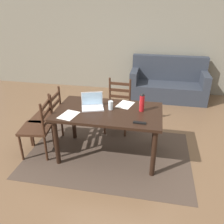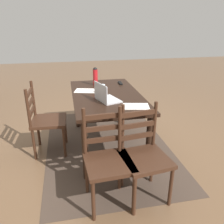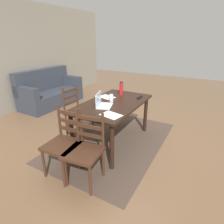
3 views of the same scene
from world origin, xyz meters
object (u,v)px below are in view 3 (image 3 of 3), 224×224
(chair_far_head, at_px, (77,110))
(laptop, at_px, (102,103))
(chair_left_near, at_px, (85,150))
(couch, at_px, (50,92))
(drinking_glass, at_px, (111,98))
(water_bottle, at_px, (121,88))
(chair_left_far, at_px, (64,143))
(tv_remote, at_px, (140,97))
(dining_table, at_px, (113,108))

(chair_far_head, bearing_deg, laptop, -108.99)
(chair_left_near, height_order, laptop, laptop)
(couch, bearing_deg, laptop, -115.42)
(drinking_glass, bearing_deg, laptop, 176.95)
(laptop, bearing_deg, couch, 64.58)
(chair_left_near, height_order, couch, couch)
(chair_far_head, height_order, couch, couch)
(drinking_glass, bearing_deg, water_bottle, 4.33)
(chair_left_far, distance_m, water_bottle, 1.61)
(chair_far_head, xyz_separation_m, water_bottle, (0.47, -0.73, 0.45))
(chair_left_far, height_order, tv_remote, chair_left_far)
(dining_table, bearing_deg, chair_far_head, 89.85)
(chair_far_head, relative_size, tv_remote, 5.59)
(dining_table, xyz_separation_m, drinking_glass, (0.02, 0.05, 0.16))
(chair_left_near, height_order, tv_remote, chair_left_near)
(couch, xyz_separation_m, drinking_glass, (-0.93, -2.55, 0.48))
(dining_table, height_order, laptop, laptop)
(water_bottle, bearing_deg, laptop, -178.50)
(water_bottle, distance_m, tv_remote, 0.41)
(chair_far_head, distance_m, tv_remote, 1.26)
(dining_table, xyz_separation_m, chair_left_far, (-1.06, 0.18, -0.21))
(dining_table, distance_m, chair_far_head, 0.84)
(chair_left_near, distance_m, couch, 3.43)
(drinking_glass, bearing_deg, chair_left_far, 173.08)
(couch, bearing_deg, chair_far_head, -117.96)
(laptop, bearing_deg, water_bottle, 1.50)
(dining_table, xyz_separation_m, chair_far_head, (0.00, 0.82, -0.21))
(chair_left_near, height_order, water_bottle, water_bottle)
(dining_table, bearing_deg, chair_left_near, -170.76)
(laptop, height_order, water_bottle, water_bottle)
(chair_left_far, xyz_separation_m, chair_far_head, (1.07, 0.64, 0.00))
(chair_left_near, distance_m, drinking_glass, 1.17)
(couch, distance_m, water_bottle, 2.62)
(drinking_glass, xyz_separation_m, tv_remote, (0.46, -0.35, -0.06))
(chair_left_far, relative_size, laptop, 2.54)
(dining_table, height_order, chair_far_head, chair_far_head)
(chair_left_far, distance_m, chair_left_near, 0.35)
(chair_left_far, distance_m, couch, 3.15)
(chair_left_far, bearing_deg, chair_far_head, 30.84)
(chair_far_head, relative_size, couch, 0.53)
(laptop, distance_m, water_bottle, 0.74)
(chair_left_far, xyz_separation_m, drinking_glass, (1.09, -0.13, 0.37))
(dining_table, xyz_separation_m, water_bottle, (0.47, 0.08, 0.24))
(water_bottle, height_order, tv_remote, water_bottle)
(chair_left_near, distance_m, laptop, 0.92)
(dining_table, height_order, couch, couch)
(chair_left_far, distance_m, drinking_glass, 1.16)
(water_bottle, relative_size, drinking_glass, 2.08)
(couch, height_order, tv_remote, couch)
(chair_left_far, distance_m, tv_remote, 1.65)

